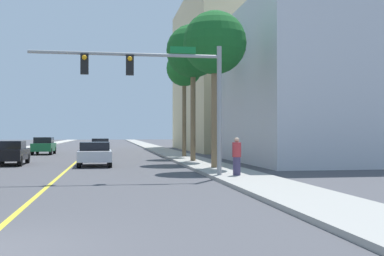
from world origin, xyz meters
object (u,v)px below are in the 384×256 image
at_px(car_green, 44,146).
at_px(car_black, 11,152).
at_px(palm_mid, 193,52).
at_px(palm_near, 215,44).
at_px(car_silver, 95,154).
at_px(traffic_signal_mast, 162,80).
at_px(car_white, 100,146).
at_px(pedestrian, 237,157).
at_px(palm_far, 184,70).

height_order(car_green, car_black, car_green).
bearing_deg(car_black, palm_mid, -1.61).
relative_size(palm_near, palm_mid, 0.93).
height_order(car_black, car_silver, car_black).
distance_m(traffic_signal_mast, car_black, 13.73).
xyz_separation_m(car_black, car_white, (5.05, 14.78, -0.01)).
bearing_deg(palm_near, car_green, 118.79).
bearing_deg(pedestrian, traffic_signal_mast, 165.33).
distance_m(traffic_signal_mast, car_silver, 9.80).
bearing_deg(car_white, palm_near, -75.74).
distance_m(traffic_signal_mast, palm_mid, 11.36).
bearing_deg(palm_near, car_white, 106.88).
bearing_deg(pedestrian, car_white, 95.71).
bearing_deg(car_black, pedestrian, -45.42).
relative_size(traffic_signal_mast, car_black, 1.93).
height_order(palm_mid, car_silver, palm_mid).
bearing_deg(pedestrian, palm_far, 80.90).
height_order(palm_far, car_black, palm_far).
bearing_deg(car_black, car_green, 88.53).
bearing_deg(pedestrian, car_black, 127.99).
height_order(traffic_signal_mast, car_white, traffic_signal_mast).
height_order(car_green, pedestrian, pedestrian).
relative_size(traffic_signal_mast, car_white, 2.04).
height_order(palm_mid, palm_far, palm_mid).
bearing_deg(car_green, palm_mid, -51.66).
distance_m(palm_near, pedestrian, 7.46).
xyz_separation_m(traffic_signal_mast, car_silver, (-3.03, 8.67, -3.42)).
height_order(car_green, car_silver, car_green).
bearing_deg(palm_far, traffic_signal_mast, -102.02).
xyz_separation_m(palm_mid, pedestrian, (-0.01, -10.85, -6.26)).
distance_m(palm_near, car_green, 24.21).
bearing_deg(car_black, traffic_signal_mast, -53.72).
height_order(traffic_signal_mast, palm_far, palm_far).
bearing_deg(pedestrian, palm_near, 80.71).
bearing_deg(car_silver, car_black, 158.45).
bearing_deg(traffic_signal_mast, car_green, 107.81).
relative_size(traffic_signal_mast, palm_mid, 0.90).
distance_m(palm_near, palm_far, 12.01).
distance_m(car_green, car_silver, 17.16).
relative_size(palm_mid, car_white, 2.26).
distance_m(car_green, pedestrian, 27.80).
relative_size(palm_mid, car_black, 2.13).
bearing_deg(palm_far, palm_mid, -93.40).
relative_size(car_black, car_white, 1.06).
bearing_deg(car_silver, car_white, 88.87).
bearing_deg(palm_mid, palm_far, 86.60).
distance_m(palm_mid, palm_far, 6.03).
xyz_separation_m(palm_near, car_black, (-11.37, 6.07, -5.84)).
distance_m(palm_far, pedestrian, 17.86).
distance_m(car_black, car_white, 15.62).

